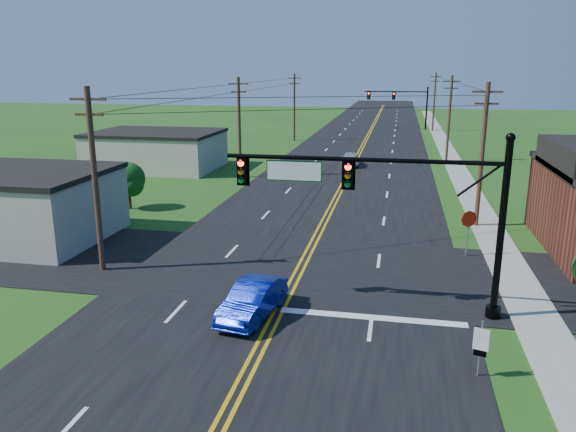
% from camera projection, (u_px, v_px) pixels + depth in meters
% --- Properties ---
extents(ground, '(260.00, 260.00, 0.00)m').
position_uv_depth(ground, '(225.00, 406.00, 16.80)').
color(ground, '#1E4714').
rests_on(ground, ground).
extents(road_main, '(16.00, 220.00, 0.04)m').
position_uv_depth(road_main, '(356.00, 156.00, 64.19)').
color(road_main, black).
rests_on(road_main, ground).
extents(road_cross, '(70.00, 10.00, 0.04)m').
position_uv_depth(road_cross, '(297.00, 269.00, 28.17)').
color(road_cross, black).
rests_on(road_cross, ground).
extents(sidewalk, '(2.00, 160.00, 0.08)m').
position_uv_depth(sidewalk, '(460.00, 175.00, 52.74)').
color(sidewalk, gray).
rests_on(sidewalk, ground).
extents(signal_mast_main, '(11.30, 0.60, 7.48)m').
position_uv_depth(signal_mast_main, '(386.00, 199.00, 22.35)').
color(signal_mast_main, black).
rests_on(signal_mast_main, ground).
extents(signal_mast_far, '(10.98, 0.60, 7.48)m').
position_uv_depth(signal_mast_far, '(399.00, 101.00, 90.63)').
color(signal_mast_far, black).
rests_on(signal_mast_far, ground).
extents(cream_bldg_near, '(10.20, 8.20, 4.10)m').
position_uv_depth(cream_bldg_near, '(17.00, 205.00, 32.74)').
color(cream_bldg_near, beige).
rests_on(cream_bldg_near, ground).
extents(cream_bldg_far, '(12.20, 9.20, 3.70)m').
position_uv_depth(cream_bldg_far, '(156.00, 150.00, 55.92)').
color(cream_bldg_far, beige).
rests_on(cream_bldg_far, ground).
extents(utility_pole_left_a, '(1.80, 0.28, 9.00)m').
position_uv_depth(utility_pole_left_a, '(95.00, 177.00, 26.86)').
color(utility_pole_left_a, '#3C261B').
rests_on(utility_pole_left_a, ground).
extents(utility_pole_left_b, '(1.80, 0.28, 9.00)m').
position_uv_depth(utility_pole_left_b, '(239.00, 126.00, 50.55)').
color(utility_pole_left_b, '#3C261B').
rests_on(utility_pole_left_b, ground).
extents(utility_pole_left_c, '(1.80, 0.28, 9.00)m').
position_uv_depth(utility_pole_left_c, '(294.00, 106.00, 76.15)').
color(utility_pole_left_c, '#3C261B').
rests_on(utility_pole_left_c, ground).
extents(utility_pole_right_a, '(1.80, 0.28, 9.00)m').
position_uv_depth(utility_pole_right_a, '(482.00, 153.00, 34.60)').
color(utility_pole_right_a, '#3C261B').
rests_on(utility_pole_right_a, ground).
extents(utility_pole_right_b, '(1.80, 0.28, 9.00)m').
position_uv_depth(utility_pole_right_b, '(449.00, 117.00, 59.25)').
color(utility_pole_right_b, '#3C261B').
rests_on(utility_pole_right_b, ground).
extents(utility_pole_right_c, '(1.80, 0.28, 9.00)m').
position_uv_depth(utility_pole_right_c, '(434.00, 101.00, 87.68)').
color(utility_pole_right_c, '#3C261B').
rests_on(utility_pole_right_c, ground).
extents(tree_right_back, '(3.00, 3.00, 4.10)m').
position_uv_depth(tree_right_back, '(568.00, 178.00, 37.77)').
color(tree_right_back, '#3C261B').
rests_on(tree_right_back, ground).
extents(tree_left, '(2.40, 2.40, 3.37)m').
position_uv_depth(tree_left, '(128.00, 179.00, 39.73)').
color(tree_left, '#3C261B').
rests_on(tree_left, ground).
extents(blue_car, '(2.14, 4.46, 1.41)m').
position_uv_depth(blue_car, '(253.00, 301.00, 22.65)').
color(blue_car, '#061795').
rests_on(blue_car, ground).
extents(distant_car, '(2.19, 4.45, 1.46)m').
position_uv_depth(distant_car, '(350.00, 159.00, 57.55)').
color(distant_car, '#BABABF').
rests_on(distant_car, ground).
extents(route_sign, '(0.49, 0.18, 2.00)m').
position_uv_depth(route_sign, '(481.00, 345.00, 18.10)').
color(route_sign, slate).
rests_on(route_sign, ground).
extents(stop_sign, '(0.84, 0.42, 2.55)m').
position_uv_depth(stop_sign, '(469.00, 224.00, 29.59)').
color(stop_sign, slate).
rests_on(stop_sign, ground).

